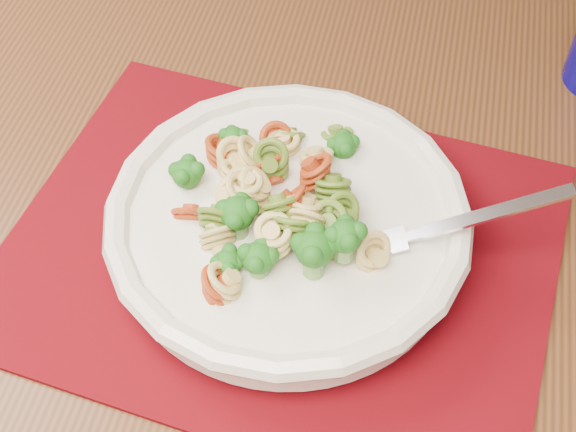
{
  "coord_description": "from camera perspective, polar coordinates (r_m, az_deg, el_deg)",
  "views": [
    {
      "loc": [
        0.39,
        -0.16,
        1.26
      ],
      "look_at": [
        0.37,
        0.22,
        0.78
      ],
      "focal_mm": 50.0,
      "sensor_mm": 36.0,
      "label": 1
    }
  ],
  "objects": [
    {
      "name": "placemat",
      "position": [
        0.64,
        -0.53,
        -2.42
      ],
      "size": [
        0.5,
        0.44,
        0.0
      ],
      "primitive_type": "cube",
      "rotation": [
        0.0,
        0.0,
        -0.28
      ],
      "color": "#56030A",
      "rests_on": "dining_table"
    },
    {
      "name": "pasta_broccoli_heap",
      "position": [
        0.61,
        0.0,
        0.35
      ],
      "size": [
        0.24,
        0.24,
        0.06
      ],
      "primitive_type": null,
      "color": "tan",
      "rests_on": "pasta_bowl"
    },
    {
      "name": "pasta_bowl",
      "position": [
        0.62,
        -0.0,
        -0.5
      ],
      "size": [
        0.28,
        0.28,
        0.05
      ],
      "color": "silver",
      "rests_on": "placemat"
    },
    {
      "name": "dining_table",
      "position": [
        0.81,
        -0.41,
        1.01
      ],
      "size": [
        1.44,
        1.05,
        0.74
      ],
      "rotation": [
        0.0,
        0.0,
        -0.16
      ],
      "color": "#542E17",
      "rests_on": "ground"
    },
    {
      "name": "fork",
      "position": [
        0.59,
        7.23,
        -1.86
      ],
      "size": [
        0.18,
        0.05,
        0.08
      ],
      "primitive_type": null,
      "rotation": [
        0.0,
        -0.35,
        0.15
      ],
      "color": "silver",
      "rests_on": "pasta_bowl"
    }
  ]
}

